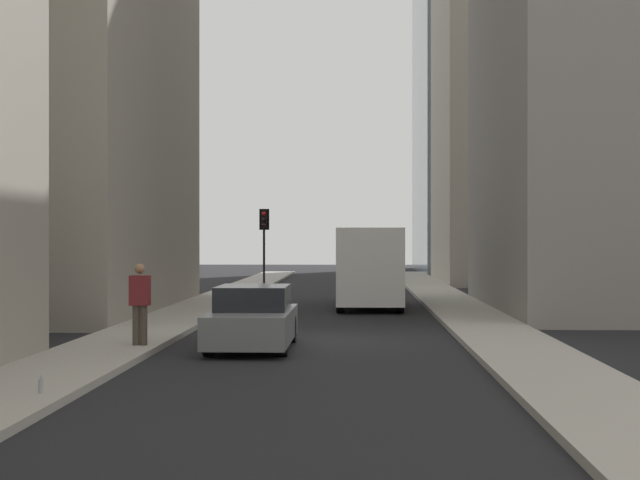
{
  "coord_description": "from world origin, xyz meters",
  "views": [
    {
      "loc": [
        -23.39,
        -0.94,
        2.5
      ],
      "look_at": [
        16.83,
        0.57,
        2.42
      ],
      "focal_mm": 54.31,
      "sensor_mm": 36.0,
      "label": 1
    }
  ],
  "objects_px": {
    "traffic_light_midblock": "(264,229)",
    "pedestrian": "(140,301)",
    "hatchback_grey": "(253,319)",
    "delivery_truck": "(369,267)",
    "discarded_bottle": "(41,386)"
  },
  "relations": [
    {
      "from": "delivery_truck",
      "to": "traffic_light_midblock",
      "type": "distance_m",
      "value": 16.82
    },
    {
      "from": "pedestrian",
      "to": "discarded_bottle",
      "type": "xyz_separation_m",
      "value": [
        -6.59,
        0.03,
        -0.87
      ]
    },
    {
      "from": "delivery_truck",
      "to": "pedestrian",
      "type": "bearing_deg",
      "value": 158.83
    },
    {
      "from": "delivery_truck",
      "to": "hatchback_grey",
      "type": "xyz_separation_m",
      "value": [
        -12.87,
        2.8,
        -0.8
      ]
    },
    {
      "from": "traffic_light_midblock",
      "to": "pedestrian",
      "type": "xyz_separation_m",
      "value": [
        -29.38,
        -0.07,
        -1.88
      ]
    },
    {
      "from": "traffic_light_midblock",
      "to": "pedestrian",
      "type": "distance_m",
      "value": 29.44
    },
    {
      "from": "pedestrian",
      "to": "discarded_bottle",
      "type": "distance_m",
      "value": 6.65
    },
    {
      "from": "traffic_light_midblock",
      "to": "pedestrian",
      "type": "height_order",
      "value": "traffic_light_midblock"
    },
    {
      "from": "traffic_light_midblock",
      "to": "discarded_bottle",
      "type": "xyz_separation_m",
      "value": [
        -35.97,
        -0.04,
        -2.75
      ]
    },
    {
      "from": "hatchback_grey",
      "to": "pedestrian",
      "type": "relative_size",
      "value": 2.4
    },
    {
      "from": "hatchback_grey",
      "to": "traffic_light_midblock",
      "type": "bearing_deg",
      "value": 4.97
    },
    {
      "from": "traffic_light_midblock",
      "to": "discarded_bottle",
      "type": "bearing_deg",
      "value": -179.94
    },
    {
      "from": "delivery_truck",
      "to": "hatchback_grey",
      "type": "bearing_deg",
      "value": 167.72
    },
    {
      "from": "delivery_truck",
      "to": "hatchback_grey",
      "type": "distance_m",
      "value": 13.19
    },
    {
      "from": "hatchback_grey",
      "to": "discarded_bottle",
      "type": "xyz_separation_m",
      "value": [
        -7.22,
        2.46,
        -0.42
      ]
    }
  ]
}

